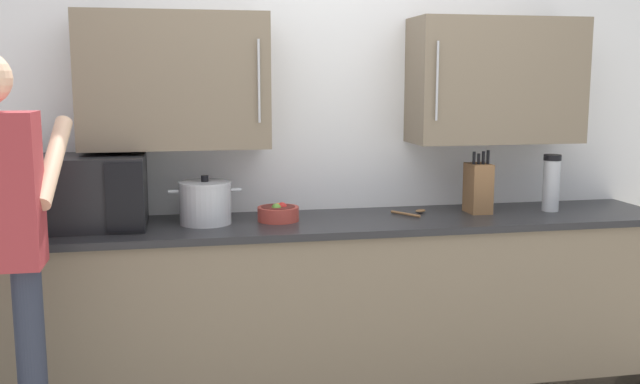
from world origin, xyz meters
name	(u,v)px	position (x,y,z in m)	size (l,w,h in m)	color
back_wall_tiled	(335,118)	(0.00, 0.99, 1.40)	(4.08, 0.44, 2.68)	white
counter_unit	(347,307)	(0.00, 0.70, 0.45)	(3.33, 0.61, 0.91)	#756651
microwave_oven	(73,193)	(-1.31, 0.73, 1.08)	(0.61, 0.82, 0.34)	black
stock_pot	(205,203)	(-0.70, 0.73, 1.02)	(0.35, 0.25, 0.24)	#B7BABF
wooden_spoon	(414,212)	(0.37, 0.77, 0.92)	(0.20, 0.18, 0.02)	brown
thermos_flask	(551,183)	(1.11, 0.72, 1.06)	(0.09, 0.09, 0.30)	#B7BABF
fruit_bowl	(278,212)	(-0.34, 0.73, 0.95)	(0.20, 0.20, 0.09)	#AD3D33
knife_block	(478,188)	(0.71, 0.75, 1.04)	(0.11, 0.15, 0.33)	brown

